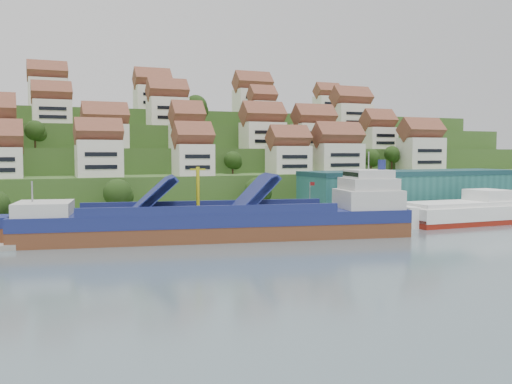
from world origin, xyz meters
name	(u,v)px	position (x,y,z in m)	size (l,w,h in m)	color
ground	(254,237)	(0.00, 0.00, 0.00)	(300.00, 300.00, 0.00)	slate
quay	(307,219)	(20.00, 15.00, 1.10)	(180.00, 14.00, 2.20)	gray
hillside	(143,170)	(0.00, 103.55, 10.66)	(260.00, 128.00, 31.00)	#2D4C1E
hillside_village	(185,128)	(3.28, 59.68, 24.03)	(160.04, 62.41, 29.17)	white
hillside_trees	(167,154)	(-6.41, 43.98, 16.52)	(143.17, 62.83, 32.10)	#254216
warehouse	(411,190)	(52.00, 17.00, 7.20)	(60.00, 15.00, 10.00)	#25645F
flagpole	(310,197)	(18.11, 10.00, 6.88)	(1.28, 0.16, 8.00)	gray
cargo_ship	(229,222)	(-5.26, 0.32, 3.23)	(76.94, 26.39, 16.85)	brown
second_ship	(465,213)	(54.14, -0.11, 2.63)	(30.14, 11.52, 8.70)	maroon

